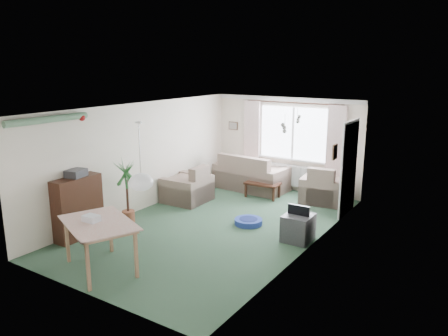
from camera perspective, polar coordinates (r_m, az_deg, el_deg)
The scene contains 25 objects.
ground at distance 8.96m, azimuth -1.05°, elevation -7.55°, with size 6.50×6.50×0.00m, color #2F4F39.
window at distance 11.24m, azimuth 9.06°, elevation 4.53°, with size 1.80×0.03×1.30m, color white.
curtain_rod at distance 11.07m, azimuth 9.03°, elevation 8.41°, with size 2.60×0.03×0.03m, color black.
curtain_left at distance 11.69m, azimuth 3.66°, elevation 3.87°, with size 0.45×0.08×2.00m, color beige.
curtain_right at distance 10.77m, azimuth 14.38°, elevation 2.65°, with size 0.45×0.08×2.00m, color beige.
radiator at distance 11.42m, azimuth 8.77°, elevation -0.96°, with size 1.20×0.10×0.55m, color white.
doorway at distance 9.77m, azimuth 16.04°, elevation -0.16°, with size 0.03×0.95×2.00m, color black.
pendant_lamp at distance 6.68m, azimuth -10.78°, elevation -1.82°, with size 0.36×0.36×0.36m, color white.
tinsel_garland at distance 8.12m, azimuth -21.99°, elevation 5.90°, with size 1.60×1.60×0.12m, color #196626.
bauble_cluster_a at distance 8.59m, azimuth 9.56°, elevation 6.64°, with size 0.20×0.20×0.20m, color silver.
bauble_cluster_b at distance 7.38m, azimuth 7.95°, elevation 5.60°, with size 0.20×0.20×0.20m, color silver.
wall_picture_back at distance 12.06m, azimuth 1.21°, elevation 5.54°, with size 0.28×0.03×0.22m, color brown.
wall_picture_right at distance 8.73m, azimuth 14.28°, elevation 2.06°, with size 0.03×0.24×0.30m, color brown.
sofa at distance 11.42m, azimuth 3.66°, elevation -0.47°, with size 1.87×0.99×0.94m, color beige.
armchair_corner at distance 10.61m, azimuth 12.98°, elevation -2.01°, with size 0.99×0.94×0.89m, color tan.
armchair_left at distance 10.42m, azimuth -4.87°, elevation -1.99°, with size 0.99×0.94×0.89m, color beige.
coffee_table at distance 10.79m, azimuth 5.06°, elevation -2.86°, with size 0.84×0.46×0.38m, color black.
photo_frame at distance 10.70m, azimuth 5.49°, elevation -1.52°, with size 0.12×0.02×0.16m, color brown.
bookshelf at distance 8.65m, azimuth -18.53°, elevation -4.92°, with size 0.32×0.96×1.18m, color black.
hifi_box at distance 8.50m, azimuth -18.76°, elevation -0.64°, with size 0.28×0.35×0.14m, color #303034.
houseplant at distance 9.17m, azimuth -12.54°, elevation -3.03°, with size 0.57×0.57×1.32m, color #235F20.
dining_table at distance 7.29m, azimuth -15.86°, elevation -9.84°, with size 1.25×0.83×0.78m, color #9F6D56.
gift_box at distance 7.20m, azimuth -16.93°, elevation -6.39°, with size 0.25×0.18×0.12m, color white.
tv_cube at distance 8.28m, azimuth 9.65°, elevation -7.70°, with size 0.50×0.55×0.50m, color #3F3E43.
pet_bed at distance 9.03m, azimuth 3.21°, elevation -7.00°, with size 0.57×0.57×0.11m, color navy.
Camera 1 is at (4.69, -6.93, 3.21)m, focal length 35.00 mm.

